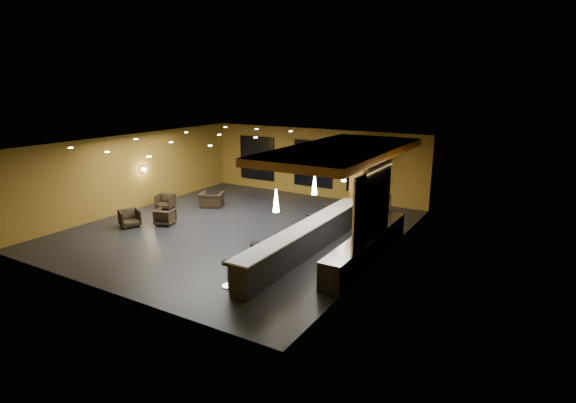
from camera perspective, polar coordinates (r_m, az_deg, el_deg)
The scene contains 35 objects.
floor at distance 18.41m, azimuth -6.18°, elevation -3.60°, with size 12.00×13.00×0.10m, color black.
ceiling at distance 17.61m, azimuth -6.50°, elevation 7.59°, with size 12.00×13.00×0.10m, color black.
wall_back at distance 23.39m, azimuth 3.32°, elevation 4.98°, with size 12.00×0.10×3.50m, color olive.
wall_front at distance 13.47m, azimuth -23.24°, elevation -3.67°, with size 12.00×0.10×3.50m, color olive.
wall_left at distance 22.03m, azimuth -19.08°, elevation 3.57°, with size 0.10×13.00×3.50m, color olive.
wall_right at distance 15.19m, azimuth 12.30°, elevation -0.77°, with size 0.10×13.00×3.50m, color olive.
wood_soffit at distance 16.49m, azimuth 6.93°, elevation 6.41°, with size 3.60×8.00×0.28m, color #B37634.
window_left at distance 25.08m, azimuth -3.95°, elevation 5.53°, with size 2.20×0.06×2.40m, color black.
window_center at distance 23.30m, azimuth 3.20°, elevation 4.82°, with size 2.20×0.06×2.40m, color black.
window_right at distance 22.11m, azimuth 10.13°, elevation 4.07°, with size 2.20×0.06×2.40m, color black.
tile_backsplash at distance 14.23m, azimuth 10.73°, elevation -0.69°, with size 0.06×3.20×2.40m, color white.
bar_counter at distance 15.57m, azimuth 2.44°, elevation -4.86°, with size 0.60×8.00×1.00m, color black.
bar_top at distance 15.40m, azimuth 2.46°, elevation -3.02°, with size 0.78×8.10×0.05m, color beige.
prep_counter at distance 15.26m, azimuth 10.00°, elevation -5.78°, with size 0.70×6.00×0.86m, color black.
prep_top at distance 15.11m, azimuth 10.07°, elevation -4.16°, with size 0.72×6.00×0.03m, color silver.
wall_shelf_lower at distance 14.21m, azimuth 9.84°, elevation -2.35°, with size 0.30×1.50×0.03m, color silver.
wall_shelf_upper at distance 14.08m, azimuth 9.92°, elevation -0.60°, with size 0.30×1.50×0.03m, color silver.
column at distance 19.27m, azimuth 8.96°, elevation 2.69°, with size 0.60×0.60×3.50m, color #946021.
wall_sconce at distance 22.21m, azimuth -17.84°, elevation 3.90°, with size 0.22×0.22×0.22m, color #FFE5B2.
pendant_0 at distance 13.37m, azimuth -1.53°, elevation 0.12°, with size 0.20×0.20×0.70m, color white.
pendant_1 at distance 15.48m, azimuth 3.38°, elevation 2.14°, with size 0.20×0.20×0.70m, color white.
pendant_2 at distance 17.70m, azimuth 7.10°, elevation 3.67°, with size 0.20×0.20×0.70m, color white.
staff_a at distance 17.39m, azimuth 9.77°, elevation -2.02°, with size 0.56×0.37×1.53m, color black.
staff_b at distance 17.85m, azimuth 9.64°, elevation -1.16°, with size 0.86×0.67×1.78m, color black.
staff_c at distance 17.92m, azimuth 12.22°, elevation -1.45°, with size 0.80×0.52×1.64m, color black.
armchair_a at distance 19.58m, azimuth -19.46°, elevation -2.01°, with size 0.76×0.78×0.71m, color black.
armchair_b at distance 19.40m, azimuth -15.34°, elevation -1.89°, with size 0.72×0.74×0.68m, color black.
armchair_c at distance 21.89m, azimuth -15.33°, elevation 0.03°, with size 0.74×0.76×0.69m, color black.
armchair_d at distance 21.70m, azimuth -9.68°, elevation 0.21°, with size 1.06×0.92×0.69m, color black.
bar_stool_0 at distance 13.22m, azimuth -7.59°, elevation -8.66°, with size 0.40×0.40×0.79m.
bar_stool_1 at distance 14.42m, azimuth -4.05°, elevation -6.42°, with size 0.42×0.42×0.83m.
bar_stool_2 at distance 15.45m, azimuth -0.98°, elevation -5.05°, with size 0.39×0.39×0.77m.
bar_stool_3 at distance 16.55m, azimuth 1.26°, elevation -3.79°, with size 0.36×0.36×0.72m.
bar_stool_4 at distance 17.68m, azimuth 2.86°, elevation -2.45°, with size 0.39×0.39×0.77m.
bar_stool_5 at distance 18.78m, azimuth 5.08°, elevation -1.31°, with size 0.43×0.43×0.84m.
Camera 1 is at (10.52, -13.95, 5.75)m, focal length 28.00 mm.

